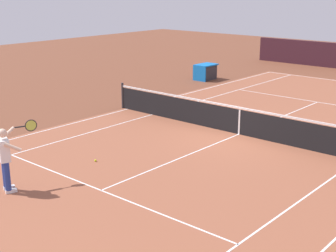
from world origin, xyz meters
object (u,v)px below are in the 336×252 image
at_px(tennis_net, 240,121).
at_px(tennis_player_near, 6,156).
at_px(tennis_ball, 95,161).
at_px(equipment_cart_tarped, 206,72).

relative_size(tennis_net, tennis_player_near, 6.89).
distance_m(tennis_ball, equipment_cart_tarped, 13.62).
bearing_deg(tennis_ball, tennis_player_near, -0.64).
xyz_separation_m(tennis_net, equipment_cart_tarped, (-7.45, -6.98, -0.05)).
relative_size(tennis_ball, equipment_cart_tarped, 0.05).
height_order(tennis_net, tennis_player_near, tennis_player_near).
bearing_deg(tennis_net, tennis_player_near, -12.36).
xyz_separation_m(tennis_net, tennis_player_near, (7.94, -1.74, 0.44)).
height_order(tennis_net, tennis_ball, tennis_net).
relative_size(tennis_net, equipment_cart_tarped, 9.36).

